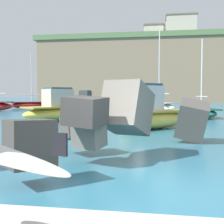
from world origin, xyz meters
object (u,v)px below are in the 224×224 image
(boat_mid_left, at_px, (131,104))
(station_building_east, at_px, (172,40))
(boat_near_left, at_px, (63,110))
(boat_mid_right, at_px, (152,115))
(station_building_central, at_px, (181,27))
(boat_far_right, at_px, (29,105))
(mooring_buoy_inner, at_px, (207,112))
(boat_near_centre, at_px, (84,102))
(boat_far_left, at_px, (200,112))
(boat_mid_centre, at_px, (157,106))
(station_building_annex, at_px, (154,34))
(station_building_west, at_px, (154,36))

(boat_mid_left, bearing_deg, station_building_east, 83.20)
(boat_near_left, distance_m, station_building_east, 78.85)
(boat_mid_right, distance_m, station_building_central, 65.74)
(boat_mid_left, height_order, boat_mid_right, boat_mid_right)
(boat_far_right, bearing_deg, mooring_buoy_inner, -22.08)
(boat_near_centre, bearing_deg, boat_mid_left, -26.25)
(boat_mid_left, distance_m, station_building_east, 60.88)
(boat_mid_right, distance_m, station_building_east, 82.22)
(boat_far_left, bearing_deg, station_building_east, 89.90)
(boat_mid_centre, bearing_deg, station_building_annex, 91.73)
(boat_mid_left, bearing_deg, boat_near_centre, 153.75)
(boat_far_right, relative_size, station_building_east, 1.26)
(boat_mid_right, height_order, mooring_buoy_inner, boat_mid_right)
(boat_mid_centre, bearing_deg, boat_far_left, -65.53)
(boat_near_centre, bearing_deg, boat_near_left, -79.27)
(station_building_west, bearing_deg, boat_mid_right, -88.69)
(boat_mid_right, distance_m, mooring_buoy_inner, 13.69)
(station_building_central, bearing_deg, boat_far_left, -91.81)
(boat_near_left, bearing_deg, boat_near_centre, 100.73)
(station_building_west, bearing_deg, mooring_buoy_inner, -84.07)
(boat_near_left, height_order, station_building_west, station_building_west)
(boat_near_left, height_order, station_building_central, station_building_central)
(boat_far_right, bearing_deg, station_building_central, 62.32)
(boat_near_left, height_order, boat_far_right, boat_far_right)
(boat_far_right, height_order, station_building_east, station_building_east)
(boat_far_left, bearing_deg, boat_mid_centre, 114.47)
(boat_near_left, distance_m, boat_near_centre, 22.27)
(boat_mid_left, relative_size, boat_far_right, 0.81)
(station_building_west, bearing_deg, station_building_central, -56.27)
(boat_far_left, distance_m, station_building_annex, 61.68)
(boat_near_centre, relative_size, boat_far_left, 1.01)
(boat_near_centre, bearing_deg, boat_mid_right, -68.30)
(boat_far_left, bearing_deg, station_building_west, 94.51)
(boat_mid_right, xyz_separation_m, station_building_central, (5.15, 63.00, 18.04))
(boat_mid_centre, relative_size, mooring_buoy_inner, 18.85)
(boat_mid_right, bearing_deg, station_building_east, 87.47)
(boat_mid_right, bearing_deg, station_building_west, 91.31)
(station_building_east, relative_size, station_building_annex, 0.69)
(boat_far_right, bearing_deg, boat_far_left, -32.73)
(boat_mid_left, height_order, boat_far_right, boat_far_right)
(boat_mid_right, bearing_deg, mooring_buoy_inner, 70.36)
(boat_mid_centre, bearing_deg, boat_near_centre, 136.67)
(mooring_buoy_inner, distance_m, station_building_east, 69.77)
(station_building_central, xyz_separation_m, station_building_east, (-1.60, 17.17, -0.12))
(boat_far_right, height_order, mooring_buoy_inner, boat_far_right)
(station_building_east, bearing_deg, boat_far_left, -90.10)
(boat_mid_centre, height_order, station_building_annex, station_building_annex)
(boat_mid_centre, xyz_separation_m, boat_far_right, (-16.60, 5.31, -0.07))
(boat_far_left, bearing_deg, mooring_buoy_inner, 74.68)
(boat_mid_centre, bearing_deg, mooring_buoy_inner, -35.51)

